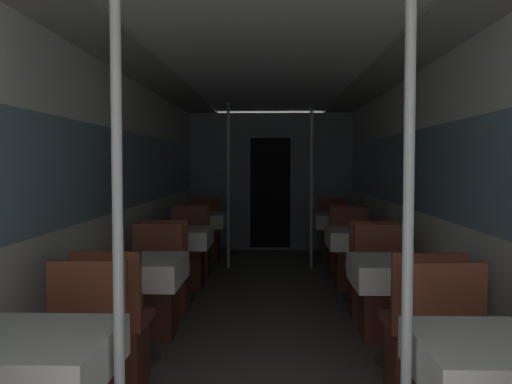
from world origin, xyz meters
The scene contains 28 objects.
wall_left centered at (-1.33, 3.58, 1.13)m, with size 0.05×9.96×2.19m.
wall_right centered at (1.33, 3.58, 1.13)m, with size 0.05×9.96×2.19m.
ceiling_panel centered at (0.00, 3.58, 2.23)m, with size 2.66×9.96×0.07m.
bulkhead_far centered at (0.00, 7.57, 1.09)m, with size 2.60×0.09×2.19m.
dining_table_left_0 centered at (-0.92, 0.60, 0.61)m, with size 0.66×0.66×0.73m.
support_pole_left_0 centered at (-0.55, 0.60, 1.10)m, with size 0.04×0.04×2.19m.
dining_table_left_1 centered at (-0.92, 2.40, 0.61)m, with size 0.66×0.66×0.73m.
chair_left_near_1 centered at (-0.92, 1.82, 0.29)m, with size 0.41×0.41×0.89m.
chair_left_far_1 centered at (-0.92, 2.98, 0.29)m, with size 0.41×0.41×0.89m.
dining_table_left_2 centered at (-0.92, 4.20, 0.61)m, with size 0.66×0.66×0.73m.
chair_left_near_2 centered at (-0.92, 3.62, 0.29)m, with size 0.41×0.41×0.89m.
chair_left_far_2 centered at (-0.92, 4.77, 0.29)m, with size 0.41×0.41×0.89m.
dining_table_left_3 centered at (-0.92, 5.99, 0.61)m, with size 0.66×0.66×0.73m.
chair_left_near_3 centered at (-0.92, 5.42, 0.29)m, with size 0.41×0.41×0.89m.
chair_left_far_3 centered at (-0.92, 6.57, 0.29)m, with size 0.41×0.41×0.89m.
support_pole_left_3 centered at (-0.55, 5.99, 1.10)m, with size 0.04×0.04×2.19m.
dining_table_right_0 centered at (0.92, 0.60, 0.61)m, with size 0.66×0.66×0.73m.
support_pole_right_0 centered at (0.55, 0.60, 1.10)m, with size 0.04×0.04×2.19m.
dining_table_right_1 centered at (0.92, 2.40, 0.61)m, with size 0.66×0.66×0.73m.
chair_right_near_1 centered at (0.92, 1.82, 0.29)m, with size 0.41×0.41×0.89m.
chair_right_far_1 centered at (0.92, 2.98, 0.29)m, with size 0.41×0.41×0.89m.
dining_table_right_2 centered at (0.92, 4.20, 0.61)m, with size 0.66×0.66×0.73m.
chair_right_near_2 centered at (0.92, 3.62, 0.29)m, with size 0.41×0.41×0.89m.
chair_right_far_2 centered at (0.92, 4.77, 0.29)m, with size 0.41×0.41×0.89m.
dining_table_right_3 centered at (0.92, 5.99, 0.61)m, with size 0.66×0.66×0.73m.
chair_right_near_3 centered at (0.92, 5.42, 0.29)m, with size 0.41×0.41×0.89m.
chair_right_far_3 centered at (0.92, 6.57, 0.29)m, with size 0.41×0.41×0.89m.
support_pole_right_3 centered at (0.55, 5.99, 1.10)m, with size 0.04×0.04×2.19m.
Camera 1 is at (0.04, -1.55, 1.39)m, focal length 40.00 mm.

